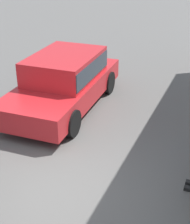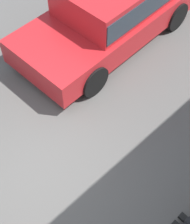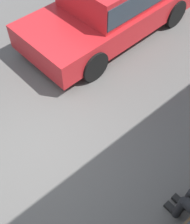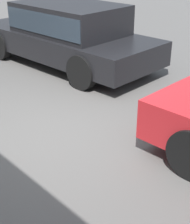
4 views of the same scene
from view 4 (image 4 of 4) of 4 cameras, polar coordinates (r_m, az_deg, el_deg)
ground_plane at (r=5.23m, az=-7.00°, el=-3.88°), size 60.00×60.00×0.00m
parked_car_mid at (r=8.14m, az=-4.64°, el=13.20°), size 4.75×2.14×1.42m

